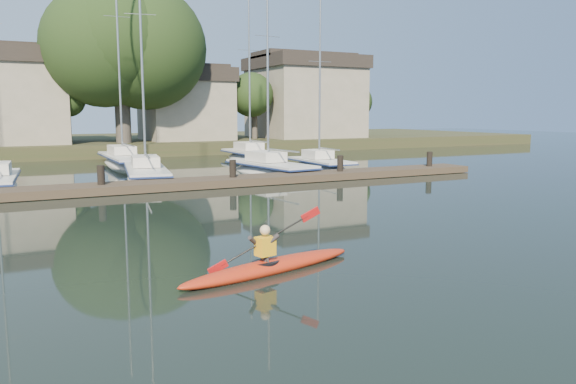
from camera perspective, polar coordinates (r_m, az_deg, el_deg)
name	(u,v)px	position (r m, az deg, el deg)	size (l,w,h in m)	color
ground	(334,262)	(13.11, 4.74, -7.14)	(160.00, 160.00, 0.00)	black
kayak	(270,264)	(12.27, -1.85, -7.31)	(4.64, 1.68, 1.48)	#B9450E
dock	(171,184)	(25.83, -11.82, 0.76)	(34.00, 2.00, 1.80)	#423525
sailboat_2	(147,182)	(30.13, -14.18, 0.98)	(3.37, 8.86, 14.32)	silver
sailboat_3	(270,177)	(31.69, -1.81, 1.54)	(3.15, 8.36, 13.16)	silver
sailboat_4	(320,172)	(34.42, 3.32, 2.08)	(2.20, 6.68, 11.25)	silver
sailboat_6	(124,167)	(38.63, -16.32, 2.41)	(2.22, 10.26, 16.29)	silver
sailboat_7	(252,163)	(40.81, -3.73, 3.00)	(2.20, 8.39, 13.53)	silver
shore	(106,114)	(51.69, -17.96, 7.51)	(90.00, 25.25, 12.75)	#2D361B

